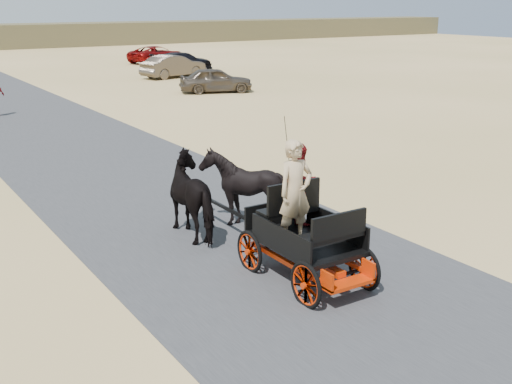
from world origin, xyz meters
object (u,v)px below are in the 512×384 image
carriage (305,260)px  car_d (157,54)px  horse_right (243,188)px  car_b (173,66)px  car_a (216,80)px  horse_left (197,196)px  car_c (183,62)px

carriage → car_d: car_d is taller
horse_right → car_b: bearing=-112.6°
car_a → car_b: bearing=10.9°
horse_left → car_c: 33.00m
horse_right → car_c: size_ratio=0.38×
car_d → horse_right: bearing=141.5°
horse_left → horse_right: bearing=-180.0°
carriage → car_b: car_b is taller
horse_left → car_a: (11.00, 18.96, -0.19)m
car_c → car_d: size_ratio=0.95×
car_b → carriage: bearing=145.1°
horse_left → car_b: 29.21m
car_c → car_d: car_d is taller
car_c → car_b: bearing=133.9°
horse_right → car_a: horse_right is taller
horse_right → car_a: (9.90, 18.96, -0.19)m
horse_left → horse_right: (1.10, 0.00, 0.00)m
car_c → horse_left: bearing=143.4°
car_a → car_d: same height
carriage → horse_left: bearing=100.4°
horse_right → car_d: (14.27, 36.40, -0.19)m
carriage → car_b: bearing=68.6°
carriage → car_a: bearing=64.6°
horse_left → car_b: horse_left is taller
car_b → car_d: car_b is taller
car_c → horse_right: bearing=145.1°
carriage → car_d: (14.82, 39.40, 0.30)m
horse_left → car_b: size_ratio=0.46×
carriage → horse_right: bearing=79.6°
horse_left → car_c: size_ratio=0.45×
car_a → horse_left: bearing=169.3°
horse_right → car_d: size_ratio=0.36×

